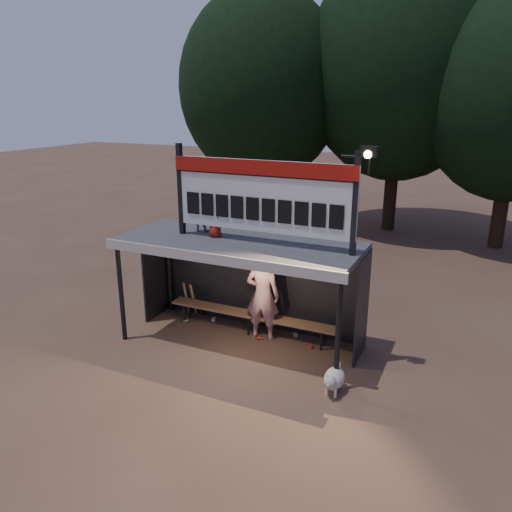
% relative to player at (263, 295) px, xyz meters
% --- Properties ---
extents(ground, '(80.00, 80.00, 0.00)m').
position_rel_player_xyz_m(ground, '(-0.35, -0.43, -1.02)').
color(ground, '#523729').
rests_on(ground, ground).
extents(player, '(0.80, 0.58, 2.03)m').
position_rel_player_xyz_m(player, '(0.00, 0.00, 0.00)').
color(player, white).
rests_on(player, ground).
extents(child_a, '(0.45, 0.36, 0.90)m').
position_rel_player_xyz_m(child_a, '(-1.46, -0.06, 1.75)').
color(child_a, slate).
rests_on(child_a, dugout_shelter).
extents(child_b, '(0.49, 0.48, 0.85)m').
position_rel_player_xyz_m(child_b, '(-0.94, -0.35, 1.73)').
color(child_b, '#A62119').
rests_on(child_b, dugout_shelter).
extents(dugout_shelter, '(5.10, 2.08, 2.32)m').
position_rel_player_xyz_m(dugout_shelter, '(-0.35, -0.19, 0.83)').
color(dugout_shelter, '#3F3F41').
rests_on(dugout_shelter, ground).
extents(scoreboard_assembly, '(4.10, 0.27, 1.99)m').
position_rel_player_xyz_m(scoreboard_assembly, '(0.21, -0.44, 2.31)').
color(scoreboard_assembly, black).
rests_on(scoreboard_assembly, dugout_shelter).
extents(bench, '(4.00, 0.35, 0.48)m').
position_rel_player_xyz_m(bench, '(-0.35, 0.12, -0.58)').
color(bench, '#8A6141').
rests_on(bench, ground).
extents(tree_left, '(6.46, 6.46, 9.27)m').
position_rel_player_xyz_m(tree_left, '(-4.35, 9.57, 4.50)').
color(tree_left, black).
rests_on(tree_left, ground).
extents(tree_mid, '(7.22, 7.22, 10.36)m').
position_rel_player_xyz_m(tree_mid, '(0.65, 11.07, 5.15)').
color(tree_mid, black).
rests_on(tree_mid, ground).
extents(dog, '(0.36, 0.81, 0.49)m').
position_rel_player_xyz_m(dog, '(2.05, -1.44, -0.74)').
color(dog, beige).
rests_on(dog, ground).
extents(bats, '(0.48, 0.33, 0.84)m').
position_rel_player_xyz_m(bats, '(-2.02, 0.39, -0.59)').
color(bats, olive).
rests_on(bats, ground).
extents(litter, '(3.23, 0.59, 0.08)m').
position_rel_player_xyz_m(litter, '(-0.31, 0.11, -0.98)').
color(litter, '#B1271E').
rests_on(litter, ground).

